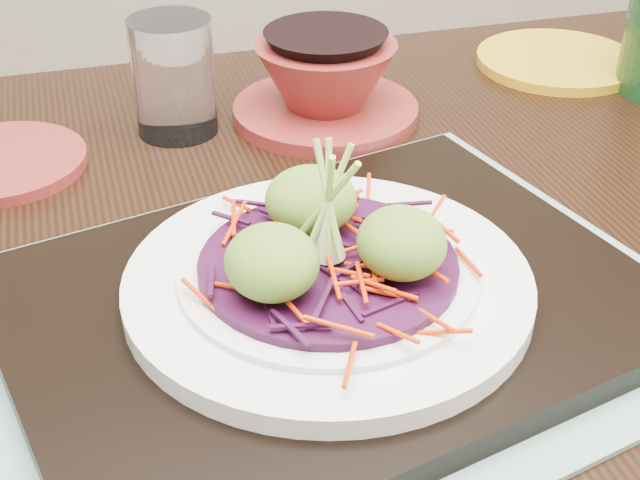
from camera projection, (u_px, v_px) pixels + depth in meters
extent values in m
cube|color=black|center=(312.00, 268.00, 0.68)|extent=(1.25, 0.85, 0.04)
cube|color=black|center=(613.00, 288.00, 1.32)|extent=(0.06, 0.06, 0.73)
cube|color=gray|center=(328.00, 317.00, 0.60)|extent=(0.55, 0.47, 0.00)
cube|color=black|center=(328.00, 304.00, 0.59)|extent=(0.47, 0.40, 0.02)
cylinder|color=silver|center=(328.00, 284.00, 0.58)|extent=(0.27, 0.27, 0.01)
cylinder|color=silver|center=(328.00, 272.00, 0.58)|extent=(0.19, 0.19, 0.01)
cylinder|color=#350A2C|center=(328.00, 265.00, 0.57)|extent=(0.17, 0.17, 0.01)
ellipsoid|color=#588126|center=(272.00, 263.00, 0.53)|extent=(0.06, 0.06, 0.05)
ellipsoid|color=#588126|center=(402.00, 243.00, 0.55)|extent=(0.06, 0.06, 0.05)
ellipsoid|color=#588126|center=(311.00, 200.00, 0.59)|extent=(0.06, 0.06, 0.05)
cylinder|color=maroon|center=(1.00, 163.00, 0.77)|extent=(0.16, 0.16, 0.01)
cylinder|color=white|center=(174.00, 77.00, 0.81)|extent=(0.08, 0.08, 0.11)
cylinder|color=maroon|center=(326.00, 111.00, 0.86)|extent=(0.19, 0.19, 0.01)
cylinder|color=#BC8C14|center=(557.00, 61.00, 0.97)|extent=(0.21, 0.21, 0.01)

